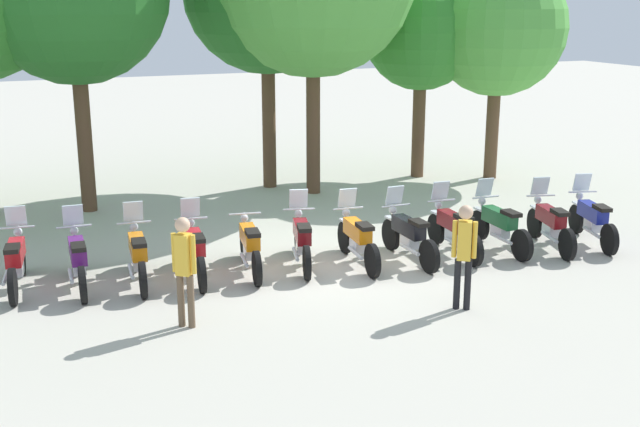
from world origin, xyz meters
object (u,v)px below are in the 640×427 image
at_px(person_0, 184,263).
at_px(tree_6, 498,28).
at_px(motorcycle_9, 499,225).
at_px(motorcycle_5, 302,239).
at_px(motorcycle_2, 138,255).
at_px(person_1, 464,249).
at_px(motorcycle_6, 357,238).
at_px(motorcycle_10, 550,224).
at_px(motorcycle_1, 78,259).
at_px(motorcycle_7, 408,235).
at_px(motorcycle_3, 195,250).
at_px(tree_5, 422,32).
at_px(motorcycle_4, 250,246).
at_px(motorcycle_0, 16,261).
at_px(motorcycle_11, 592,219).
at_px(motorcycle_8, 453,229).

xyz_separation_m(person_0, tree_6, (10.50, 7.23, 3.14)).
bearing_deg(motorcycle_9, motorcycle_5, 83.59).
distance_m(motorcycle_2, person_1, 5.77).
distance_m(motorcycle_2, motorcycle_6, 4.11).
xyz_separation_m(motorcycle_2, motorcycle_10, (8.15, -1.15, 0.00)).
bearing_deg(motorcycle_1, motorcycle_9, -94.85).
distance_m(motorcycle_7, person_0, 5.04).
bearing_deg(motorcycle_9, motorcycle_10, -104.95).
height_order(motorcycle_3, motorcycle_6, same).
bearing_deg(tree_5, motorcycle_1, -150.23).
relative_size(motorcycle_6, tree_6, 0.36).
xyz_separation_m(motorcycle_2, motorcycle_4, (2.04, -0.19, -0.01)).
distance_m(tree_5, tree_6, 2.07).
relative_size(motorcycle_4, tree_5, 0.38).
relative_size(motorcycle_3, motorcycle_9, 1.00).
xyz_separation_m(motorcycle_0, motorcycle_5, (5.09, -0.73, 0.00)).
height_order(motorcycle_9, person_1, person_1).
xyz_separation_m(motorcycle_3, motorcycle_11, (8.15, -1.09, 0.00)).
bearing_deg(motorcycle_9, motorcycle_0, 83.73).
bearing_deg(motorcycle_11, motorcycle_10, 102.54).
xyz_separation_m(motorcycle_2, motorcycle_8, (6.11, -0.73, 0.00)).
bearing_deg(motorcycle_6, motorcycle_3, 86.89).
height_order(person_0, tree_5, tree_5).
relative_size(motorcycle_8, tree_5, 0.38).
xyz_separation_m(motorcycle_8, motorcycle_10, (2.04, -0.41, 0.00)).
relative_size(motorcycle_0, motorcycle_1, 1.00).
bearing_deg(person_1, motorcycle_3, -97.56).
bearing_deg(motorcycle_8, motorcycle_7, 94.22).
height_order(motorcycle_2, person_0, person_0).
xyz_separation_m(motorcycle_1, motorcycle_3, (2.04, -0.28, 0.00)).
bearing_deg(motorcycle_7, person_0, 108.33).
distance_m(motorcycle_5, motorcycle_11, 6.18).
relative_size(motorcycle_5, tree_5, 0.38).
relative_size(motorcycle_0, motorcycle_2, 1.00).
distance_m(motorcycle_5, motorcycle_9, 4.11).
distance_m(motorcycle_3, tree_5, 10.60).
bearing_deg(motorcycle_6, tree_6, -45.71).
height_order(motorcycle_7, motorcycle_9, same).
xyz_separation_m(motorcycle_4, tree_6, (8.78, 5.10, 3.69)).
distance_m(motorcycle_5, motorcycle_7, 2.09).
bearing_deg(motorcycle_8, person_1, 154.74).
relative_size(motorcycle_2, motorcycle_9, 1.00).
height_order(motorcycle_1, tree_5, tree_5).
relative_size(motorcycle_6, person_0, 1.24).
xyz_separation_m(motorcycle_7, person_0, (-4.76, -1.57, 0.53)).
xyz_separation_m(motorcycle_5, person_1, (1.62, -3.09, 0.53)).
bearing_deg(motorcycle_4, person_1, -130.83).
height_order(motorcycle_1, person_1, person_1).
bearing_deg(motorcycle_4, tree_5, -39.80).
relative_size(motorcycle_0, motorcycle_9, 1.00).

